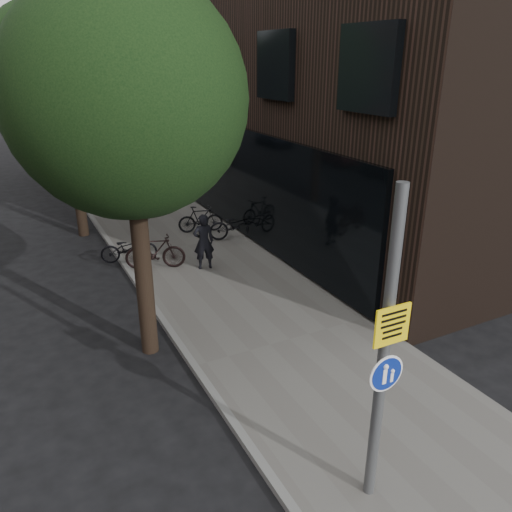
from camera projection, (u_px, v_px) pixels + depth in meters
ground at (378, 442)px, 8.34m from camera, size 120.00×120.00×0.00m
sidewalk at (187, 247)px, 16.67m from camera, size 4.50×60.00×0.12m
curb_edge at (120, 258)px, 15.71m from camera, size 0.15×60.00×0.13m
street_tree_near at (130, 108)px, 9.18m from camera, size 4.40×4.40×7.50m
street_tree_mid at (65, 85)px, 16.19m from camera, size 5.00×5.00×7.80m
street_tree_far at (39, 76)px, 23.61m from camera, size 5.00×5.00×7.80m
signpost at (384, 355)px, 6.41m from camera, size 0.53×0.15×4.58m
pedestrian at (204, 242)px, 14.56m from camera, size 0.67×0.50×1.67m
parked_bike_facade_near at (237, 225)px, 17.05m from camera, size 2.02×1.16×1.00m
parked_bike_facade_far at (201, 219)px, 17.74m from camera, size 1.65×0.82×0.96m
parked_bike_curb_near at (129, 248)px, 15.18m from camera, size 1.78×0.97×0.89m
parked_bike_curb_far at (155, 252)px, 14.66m from camera, size 1.82×1.07×1.06m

